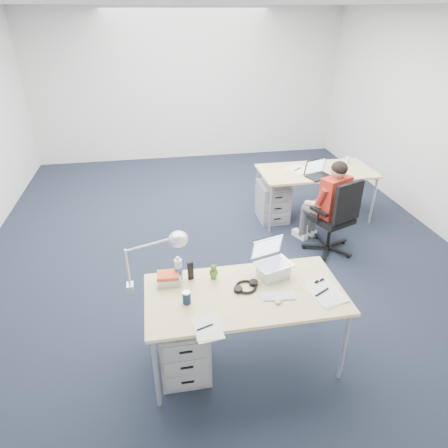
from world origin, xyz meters
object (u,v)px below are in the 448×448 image
at_px(desk_near, 245,297).
at_px(far_cup, 348,160).
at_px(wireless_keyboard, 278,296).
at_px(dark_laptop, 320,169).
at_px(computer_mouse, 278,300).
at_px(water_bottle, 178,268).
at_px(desk_far, 316,173).
at_px(drawer_pedestal_far, 273,201).
at_px(bear_figurine, 214,271).
at_px(sunglasses, 319,282).
at_px(cordless_phone, 191,271).
at_px(office_chair, 332,231).
at_px(headphones, 246,286).
at_px(book_stack, 169,278).
at_px(drawer_pedestal_near, 184,344).
at_px(desk_lamp, 147,261).
at_px(silver_laptop, 274,260).
at_px(can_koozie, 187,297).
at_px(seated_person, 325,204).

height_order(desk_near, far_cup, far_cup).
relative_size(wireless_keyboard, dark_laptop, 0.80).
distance_m(computer_mouse, water_bottle, 0.86).
distance_m(desk_far, drawer_pedestal_far, 0.73).
relative_size(bear_figurine, sunglasses, 1.31).
relative_size(computer_mouse, cordless_phone, 0.53).
distance_m(office_chair, headphones, 2.14).
height_order(office_chair, book_stack, office_chair).
xyz_separation_m(wireless_keyboard, sunglasses, (0.39, 0.11, 0.01)).
bearing_deg(cordless_phone, drawer_pedestal_near, -132.35).
xyz_separation_m(book_stack, cordless_phone, (0.19, 0.02, 0.04)).
height_order(drawer_pedestal_near, dark_laptop, dark_laptop).
xyz_separation_m(bear_figurine, desk_lamp, (-0.53, -0.05, 0.19)).
height_order(desk_near, headphones, headphones).
height_order(computer_mouse, bear_figurine, bear_figurine).
relative_size(desk_far, silver_laptop, 5.13).
xyz_separation_m(can_koozie, cordless_phone, (0.06, 0.30, 0.03)).
bearing_deg(silver_laptop, far_cup, 36.78).
bearing_deg(drawer_pedestal_far, office_chair, -64.86).
bearing_deg(can_koozie, sunglasses, 3.04).
xyz_separation_m(desk_far, can_koozie, (-2.08, -2.55, 0.10)).
bearing_deg(drawer_pedestal_far, desk_lamp, -126.66).
distance_m(seated_person, bear_figurine, 2.21).
bearing_deg(wireless_keyboard, headphones, 152.39).
bearing_deg(drawer_pedestal_near, desk_lamp, 138.36).
height_order(drawer_pedestal_far, far_cup, far_cup).
height_order(drawer_pedestal_near, wireless_keyboard, wireless_keyboard).
bearing_deg(headphones, desk_near, -134.10).
bearing_deg(desk_far, book_stack, -134.25).
xyz_separation_m(office_chair, cordless_phone, (-1.89, -1.29, 0.53)).
height_order(drawer_pedestal_far, book_stack, book_stack).
relative_size(silver_laptop, desk_lamp, 0.59).
bearing_deg(book_stack, drawer_pedestal_near, -72.98).
relative_size(silver_laptop, headphones, 1.35).
height_order(desk_far, sunglasses, sunglasses).
distance_m(wireless_keyboard, can_koozie, 0.73).
distance_m(computer_mouse, sunglasses, 0.45).
distance_m(water_bottle, sunglasses, 1.18).
height_order(can_koozie, cordless_phone, cordless_phone).
height_order(drawer_pedestal_near, far_cup, far_cup).
height_order(office_chair, headphones, office_chair).
xyz_separation_m(desk_near, headphones, (0.02, 0.06, 0.07)).
height_order(desk_near, dark_laptop, dark_laptop).
bearing_deg(cordless_phone, book_stack, 164.12).
distance_m(can_koozie, far_cup, 3.79).
height_order(desk_near, cordless_phone, cordless_phone).
height_order(bear_figurine, far_cup, bear_figurine).
bearing_deg(headphones, far_cup, 26.90).
xyz_separation_m(water_bottle, far_cup, (2.67, 2.40, -0.06)).
bearing_deg(can_koozie, office_chair, 39.20).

